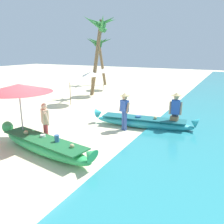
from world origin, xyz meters
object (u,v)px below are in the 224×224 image
at_px(person_vendor_hatted, 124,109).
at_px(palm_tree_tall_inland, 99,46).
at_px(boat_cyan_midground, 143,122).
at_px(palm_tree_leaning_seaward, 100,33).
at_px(person_vendor_assistant, 175,109).
at_px(patio_umbrella_large, 19,88).
at_px(person_tourist_customer, 45,121).
at_px(boat_green_foreground, 44,146).

bearing_deg(person_vendor_hatted, palm_tree_tall_inland, 124.91).
xyz_separation_m(boat_cyan_midground, palm_tree_leaning_seaward, (-5.75, 5.88, 4.49)).
relative_size(person_vendor_assistant, patio_umbrella_large, 0.71).
bearing_deg(person_tourist_customer, person_vendor_assistant, 43.47).
height_order(person_tourist_customer, palm_tree_tall_inland, palm_tree_tall_inland).
bearing_deg(boat_cyan_midground, patio_umbrella_large, -132.05).
xyz_separation_m(boat_cyan_midground, person_tourist_customer, (-2.63, -3.59, 0.64)).
bearing_deg(person_vendor_assistant, boat_cyan_midground, -171.01).
bearing_deg(person_vendor_hatted, boat_green_foreground, -111.84).
bearing_deg(person_vendor_assistant, boat_green_foreground, -127.82).
relative_size(person_vendor_hatted, person_vendor_assistant, 0.98).
bearing_deg(palm_tree_tall_inland, palm_tree_leaning_seaward, -58.74).
distance_m(boat_cyan_midground, palm_tree_tall_inland, 14.98).
xyz_separation_m(person_vendor_hatted, palm_tree_tall_inland, (-8.40, 12.03, 2.95)).
bearing_deg(palm_tree_leaning_seaward, patio_umbrella_large, -77.13).
bearing_deg(palm_tree_tall_inland, boat_cyan_midground, -51.37).
bearing_deg(palm_tree_leaning_seaward, person_vendor_assistant, -38.47).
distance_m(boat_cyan_midground, person_vendor_hatted, 1.20).
distance_m(person_vendor_hatted, palm_tree_leaning_seaward, 9.12).
height_order(boat_green_foreground, person_vendor_assistant, person_vendor_assistant).
xyz_separation_m(person_tourist_customer, palm_tree_tall_inland, (-6.44, 14.93, 3.03)).
xyz_separation_m(boat_green_foreground, person_vendor_hatted, (1.44, 3.59, 0.70)).
bearing_deg(palm_tree_leaning_seaward, person_tourist_customer, -71.77).
relative_size(boat_cyan_midground, person_vendor_hatted, 2.85).
bearing_deg(person_tourist_customer, person_vendor_hatted, 55.89).
distance_m(person_vendor_hatted, person_tourist_customer, 3.50).
relative_size(boat_green_foreground, patio_umbrella_large, 1.90).
distance_m(boat_green_foreground, palm_tree_tall_inland, 17.49).
distance_m(person_vendor_hatted, palm_tree_tall_inland, 14.97).
distance_m(boat_green_foreground, person_vendor_assistant, 5.73).
bearing_deg(palm_tree_tall_inland, patio_umbrella_large, -69.99).
distance_m(person_vendor_hatted, patio_umbrella_large, 4.45).
relative_size(boat_cyan_midground, person_vendor_assistant, 2.79).
height_order(person_vendor_hatted, patio_umbrella_large, patio_umbrella_large).
relative_size(person_tourist_customer, palm_tree_leaning_seaward, 0.27).
distance_m(boat_green_foreground, patio_umbrella_large, 2.36).
xyz_separation_m(boat_green_foreground, person_tourist_customer, (-0.53, 0.69, 0.62)).
relative_size(boat_cyan_midground, person_tourist_customer, 3.02).
bearing_deg(person_tourist_customer, boat_cyan_midground, 53.72).
bearing_deg(palm_tree_tall_inland, person_vendor_assistant, -46.80).
bearing_deg(person_vendor_hatted, person_tourist_customer, -124.11).
xyz_separation_m(boat_green_foreground, person_vendor_assistant, (3.49, 4.49, 0.71)).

